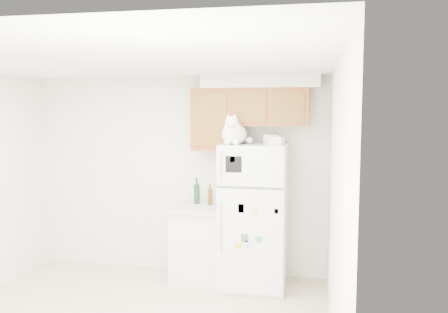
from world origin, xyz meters
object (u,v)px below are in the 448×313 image
(storage_box_front, at_px, (277,141))
(bottle_green, at_px, (197,191))
(storage_box_back, at_px, (271,139))
(base_counter, at_px, (199,243))
(bottle_amber, at_px, (210,194))
(cat, at_px, (234,133))
(refrigerator, at_px, (254,216))

(storage_box_front, relative_size, bottle_green, 0.46)
(storage_box_back, xyz_separation_m, bottle_green, (-0.93, 0.08, -0.67))
(bottle_green, bearing_deg, base_counter, -67.95)
(storage_box_back, bearing_deg, bottle_green, 166.12)
(base_counter, bearing_deg, bottle_green, 112.05)
(bottle_amber, bearing_deg, bottle_green, 163.74)
(cat, relative_size, bottle_amber, 1.93)
(base_counter, relative_size, bottle_amber, 3.50)
(base_counter, height_order, storage_box_front, storage_box_front)
(bottle_green, bearing_deg, storage_box_front, -16.28)
(cat, height_order, bottle_green, cat)
(base_counter, bearing_deg, storage_box_front, -8.24)
(cat, relative_size, storage_box_front, 3.38)
(refrigerator, relative_size, storage_box_front, 11.33)
(base_counter, bearing_deg, bottle_amber, 41.60)
(storage_box_back, xyz_separation_m, storage_box_front, (0.09, -0.22, -0.01))
(base_counter, relative_size, bottle_green, 2.82)
(storage_box_back, distance_m, bottle_amber, 1.02)
(cat, height_order, storage_box_back, cat)
(refrigerator, bearing_deg, bottle_amber, 162.59)
(cat, height_order, storage_box_front, cat)
(base_counter, xyz_separation_m, cat, (0.47, -0.22, 1.37))
(storage_box_front, distance_m, bottle_green, 1.25)
(cat, relative_size, bottle_green, 1.55)
(refrigerator, bearing_deg, storage_box_back, 41.75)
(bottle_green, bearing_deg, cat, -34.99)
(refrigerator, height_order, storage_box_back, storage_box_back)
(storage_box_front, distance_m, bottle_amber, 1.11)
(storage_box_back, relative_size, storage_box_front, 1.20)
(cat, distance_m, bottle_amber, 0.92)
(cat, distance_m, bottle_green, 0.99)
(storage_box_back, bearing_deg, refrigerator, -147.38)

